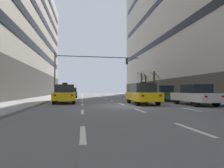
% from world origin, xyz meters
% --- Properties ---
extents(ground_plane, '(120.00, 120.00, 0.00)m').
position_xyz_m(ground_plane, '(0.00, 0.00, 0.00)').
color(ground_plane, slate).
extents(sidewalk_left, '(3.70, 80.00, 0.14)m').
position_xyz_m(sidewalk_left, '(-8.54, 0.00, 0.07)').
color(sidewalk_left, gray).
rests_on(sidewalk_left, ground).
extents(lane_stripe_l1_s2, '(0.16, 2.00, 0.01)m').
position_xyz_m(lane_stripe_l1_s2, '(-3.34, -8.00, 0.00)').
color(lane_stripe_l1_s2, silver).
rests_on(lane_stripe_l1_s2, ground).
extents(lane_stripe_l1_s3, '(0.16, 2.00, 0.01)m').
position_xyz_m(lane_stripe_l1_s3, '(-3.34, -3.00, 0.00)').
color(lane_stripe_l1_s3, silver).
rests_on(lane_stripe_l1_s3, ground).
extents(lane_stripe_l1_s4, '(0.16, 2.00, 0.01)m').
position_xyz_m(lane_stripe_l1_s4, '(-3.34, 2.00, 0.00)').
color(lane_stripe_l1_s4, silver).
rests_on(lane_stripe_l1_s4, ground).
extents(lane_stripe_l1_s5, '(0.16, 2.00, 0.01)m').
position_xyz_m(lane_stripe_l1_s5, '(-3.34, 7.00, 0.00)').
color(lane_stripe_l1_s5, silver).
rests_on(lane_stripe_l1_s5, ground).
extents(lane_stripe_l1_s6, '(0.16, 2.00, 0.01)m').
position_xyz_m(lane_stripe_l1_s6, '(-3.34, 12.00, 0.00)').
color(lane_stripe_l1_s6, silver).
rests_on(lane_stripe_l1_s6, ground).
extents(lane_stripe_l1_s7, '(0.16, 2.00, 0.01)m').
position_xyz_m(lane_stripe_l1_s7, '(-3.34, 17.00, 0.00)').
color(lane_stripe_l1_s7, silver).
rests_on(lane_stripe_l1_s7, ground).
extents(lane_stripe_l1_s8, '(0.16, 2.00, 0.01)m').
position_xyz_m(lane_stripe_l1_s8, '(-3.34, 22.00, 0.00)').
color(lane_stripe_l1_s8, silver).
rests_on(lane_stripe_l1_s8, ground).
extents(lane_stripe_l1_s9, '(0.16, 2.00, 0.01)m').
position_xyz_m(lane_stripe_l1_s9, '(-3.34, 27.00, 0.00)').
color(lane_stripe_l1_s9, silver).
rests_on(lane_stripe_l1_s9, ground).
extents(lane_stripe_l1_s10, '(0.16, 2.00, 0.01)m').
position_xyz_m(lane_stripe_l1_s10, '(-3.34, 32.00, 0.00)').
color(lane_stripe_l1_s10, silver).
rests_on(lane_stripe_l1_s10, ground).
extents(lane_stripe_l2_s2, '(0.16, 2.00, 0.01)m').
position_xyz_m(lane_stripe_l2_s2, '(0.00, -8.00, 0.00)').
color(lane_stripe_l2_s2, silver).
rests_on(lane_stripe_l2_s2, ground).
extents(lane_stripe_l2_s3, '(0.16, 2.00, 0.01)m').
position_xyz_m(lane_stripe_l2_s3, '(0.00, -3.00, 0.00)').
color(lane_stripe_l2_s3, silver).
rests_on(lane_stripe_l2_s3, ground).
extents(lane_stripe_l2_s4, '(0.16, 2.00, 0.01)m').
position_xyz_m(lane_stripe_l2_s4, '(0.00, 2.00, 0.00)').
color(lane_stripe_l2_s4, silver).
rests_on(lane_stripe_l2_s4, ground).
extents(lane_stripe_l2_s5, '(0.16, 2.00, 0.01)m').
position_xyz_m(lane_stripe_l2_s5, '(0.00, 7.00, 0.00)').
color(lane_stripe_l2_s5, silver).
rests_on(lane_stripe_l2_s5, ground).
extents(lane_stripe_l2_s6, '(0.16, 2.00, 0.01)m').
position_xyz_m(lane_stripe_l2_s6, '(0.00, 12.00, 0.00)').
color(lane_stripe_l2_s6, silver).
rests_on(lane_stripe_l2_s6, ground).
extents(lane_stripe_l2_s7, '(0.16, 2.00, 0.01)m').
position_xyz_m(lane_stripe_l2_s7, '(0.00, 17.00, 0.00)').
color(lane_stripe_l2_s7, silver).
rests_on(lane_stripe_l2_s7, ground).
extents(lane_stripe_l2_s8, '(0.16, 2.00, 0.01)m').
position_xyz_m(lane_stripe_l2_s8, '(0.00, 22.00, 0.00)').
color(lane_stripe_l2_s8, silver).
rests_on(lane_stripe_l2_s8, ground).
extents(lane_stripe_l2_s9, '(0.16, 2.00, 0.01)m').
position_xyz_m(lane_stripe_l2_s9, '(0.00, 27.00, 0.00)').
color(lane_stripe_l2_s9, silver).
rests_on(lane_stripe_l2_s9, ground).
extents(lane_stripe_l2_s10, '(0.16, 2.00, 0.01)m').
position_xyz_m(lane_stripe_l2_s10, '(0.00, 32.00, 0.00)').
color(lane_stripe_l2_s10, silver).
rests_on(lane_stripe_l2_s10, ground).
extents(lane_stripe_l3_s3, '(0.16, 2.00, 0.01)m').
position_xyz_m(lane_stripe_l3_s3, '(3.34, -3.00, 0.00)').
color(lane_stripe_l3_s3, silver).
rests_on(lane_stripe_l3_s3, ground).
extents(lane_stripe_l3_s4, '(0.16, 2.00, 0.01)m').
position_xyz_m(lane_stripe_l3_s4, '(3.34, 2.00, 0.00)').
color(lane_stripe_l3_s4, silver).
rests_on(lane_stripe_l3_s4, ground).
extents(lane_stripe_l3_s5, '(0.16, 2.00, 0.01)m').
position_xyz_m(lane_stripe_l3_s5, '(3.34, 7.00, 0.00)').
color(lane_stripe_l3_s5, silver).
rests_on(lane_stripe_l3_s5, ground).
extents(lane_stripe_l3_s6, '(0.16, 2.00, 0.01)m').
position_xyz_m(lane_stripe_l3_s6, '(3.34, 12.00, 0.00)').
color(lane_stripe_l3_s6, silver).
rests_on(lane_stripe_l3_s6, ground).
extents(lane_stripe_l3_s7, '(0.16, 2.00, 0.01)m').
position_xyz_m(lane_stripe_l3_s7, '(3.34, 17.00, 0.00)').
color(lane_stripe_l3_s7, silver).
rests_on(lane_stripe_l3_s7, ground).
extents(lane_stripe_l3_s8, '(0.16, 2.00, 0.01)m').
position_xyz_m(lane_stripe_l3_s8, '(3.34, 22.00, 0.00)').
color(lane_stripe_l3_s8, silver).
rests_on(lane_stripe_l3_s8, ground).
extents(lane_stripe_l3_s9, '(0.16, 2.00, 0.01)m').
position_xyz_m(lane_stripe_l3_s9, '(3.34, 27.00, 0.00)').
color(lane_stripe_l3_s9, silver).
rests_on(lane_stripe_l3_s9, ground).
extents(lane_stripe_l3_s10, '(0.16, 2.00, 0.01)m').
position_xyz_m(lane_stripe_l3_s10, '(3.34, 32.00, 0.00)').
color(lane_stripe_l3_s10, silver).
rests_on(lane_stripe_l3_s10, ground).
extents(car_driving_0, '(1.88, 4.32, 1.60)m').
position_xyz_m(car_driving_0, '(-5.04, 15.69, 0.79)').
color(car_driving_0, black).
rests_on(car_driving_0, ground).
extents(taxi_driving_1, '(2.09, 4.64, 1.90)m').
position_xyz_m(taxi_driving_1, '(-4.95, 3.95, 0.85)').
color(taxi_driving_1, black).
rests_on(taxi_driving_1, ground).
extents(taxi_driving_2, '(2.08, 4.68, 1.92)m').
position_xyz_m(taxi_driving_2, '(1.76, 1.48, 0.85)').
color(taxi_driving_2, black).
rests_on(taxi_driving_2, ground).
extents(car_parked_1, '(1.90, 4.47, 1.67)m').
position_xyz_m(car_parked_1, '(5.64, -0.11, 0.82)').
color(car_parked_1, black).
rests_on(car_parked_1, ground).
extents(car_parked_2, '(1.99, 4.58, 1.70)m').
position_xyz_m(car_parked_2, '(5.64, 5.74, 0.84)').
color(car_parked_2, black).
rests_on(car_parked_2, ground).
extents(car_parked_3, '(2.00, 4.63, 2.23)m').
position_xyz_m(car_parked_3, '(5.64, 11.38, 1.11)').
color(car_parked_3, black).
rests_on(car_parked_3, ground).
extents(traffic_signal_0, '(12.11, 0.35, 6.26)m').
position_xyz_m(traffic_signal_0, '(-3.14, 12.01, 4.67)').
color(traffic_signal_0, '#4C4C51').
rests_on(traffic_signal_0, sidewalk_left).
extents(street_tree_0, '(1.89, 1.25, 4.12)m').
position_xyz_m(street_tree_0, '(8.18, 13.84, 2.27)').
color(street_tree_0, '#4C3823').
rests_on(street_tree_0, sidewalk_right).
extents(street_tree_1, '(1.60, 1.70, 4.70)m').
position_xyz_m(street_tree_1, '(8.15, 17.72, 2.23)').
color(street_tree_1, '#4C3823').
rests_on(street_tree_1, sidewalk_right).
extents(street_tree_2, '(1.55, 1.65, 4.89)m').
position_xyz_m(street_tree_2, '(8.16, 19.98, 2.53)').
color(street_tree_2, '#4C3823').
rests_on(street_tree_2, sidewalk_right).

